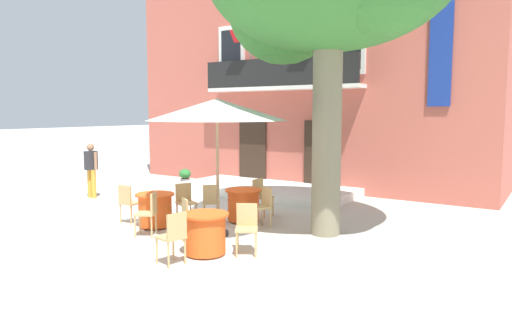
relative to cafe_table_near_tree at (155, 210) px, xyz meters
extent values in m
plane|color=beige|center=(-0.35, 1.23, -0.39)|extent=(120.00, 120.00, 0.00)
cube|color=#BC5B4C|center=(-0.24, 8.23, 3.36)|extent=(13.00, 4.00, 7.50)
cube|color=#332319|center=(-1.54, 6.20, 0.76)|extent=(1.10, 0.08, 2.30)
cube|color=#332319|center=(1.06, 6.20, 0.76)|extent=(1.10, 0.08, 2.30)
cube|color=silver|center=(-2.44, 6.19, 4.26)|extent=(1.10, 0.08, 1.90)
cube|color=black|center=(-2.44, 6.16, 4.26)|extent=(0.84, 0.04, 1.60)
cube|color=silver|center=(-0.24, 6.19, 4.26)|extent=(1.10, 0.08, 1.90)
cube|color=black|center=(-0.24, 6.16, 4.26)|extent=(0.84, 0.04, 1.60)
cube|color=silver|center=(1.96, 6.19, 4.26)|extent=(1.10, 0.08, 1.90)
cube|color=black|center=(1.96, 6.16, 4.26)|extent=(0.84, 0.04, 1.60)
cube|color=silver|center=(-0.24, 5.91, 2.95)|extent=(5.60, 0.65, 0.12)
cube|color=black|center=(-0.24, 5.61, 3.46)|extent=(5.60, 0.06, 0.90)
cylinder|color=#B2B2B7|center=(-1.44, 5.73, 4.36)|extent=(0.04, 0.95, 1.33)
cube|color=red|center=(-1.44, 5.28, 4.66)|extent=(0.60, 0.29, 0.38)
cylinder|color=#B2B2B7|center=(0.96, 5.73, 4.36)|extent=(0.04, 0.95, 1.33)
cube|color=#192D9E|center=(0.96, 5.28, 4.66)|extent=(0.60, 0.29, 0.38)
cylinder|color=slate|center=(-2.54, 5.93, 3.14)|extent=(0.35, 0.35, 0.26)
ellipsoid|color=#4C8E38|center=(-2.54, 5.93, 3.47)|extent=(0.46, 0.46, 0.42)
cylinder|color=slate|center=(-0.24, 5.93, 3.14)|extent=(0.24, 0.24, 0.26)
ellipsoid|color=#4C8E38|center=(-0.24, 5.93, 3.45)|extent=(0.32, 0.32, 0.38)
cylinder|color=slate|center=(2.06, 5.93, 3.16)|extent=(0.36, 0.36, 0.31)
ellipsoid|color=#2D7533|center=(2.06, 5.93, 3.53)|extent=(0.46, 0.46, 0.41)
cube|color=navy|center=(4.63, 6.17, 3.73)|extent=(0.60, 0.06, 2.80)
cube|color=silver|center=(-0.24, 4.97, -0.27)|extent=(5.61, 2.53, 0.25)
cylinder|color=#7F755B|center=(3.45, 1.55, 1.57)|extent=(0.60, 0.60, 3.93)
sphere|color=#33702D|center=(2.03, 2.20, 4.57)|extent=(2.59, 2.59, 2.59)
cylinder|color=#EA561E|center=(0.00, 0.00, -0.02)|extent=(0.74, 0.74, 0.68)
cylinder|color=#EA561E|center=(0.00, 0.00, 0.35)|extent=(0.86, 0.86, 0.04)
cylinder|color=#2D2823|center=(0.00, 0.00, -0.38)|extent=(0.44, 0.44, 0.03)
cylinder|color=tan|center=(0.32, -0.88, -0.17)|extent=(0.04, 0.04, 0.45)
cylinder|color=tan|center=(0.15, -0.59, -0.17)|extent=(0.04, 0.04, 0.45)
cylinder|color=tan|center=(0.62, -0.70, -0.17)|extent=(0.04, 0.04, 0.45)
cylinder|color=tan|center=(0.44, -0.41, -0.17)|extent=(0.04, 0.04, 0.45)
cube|color=tan|center=(0.38, -0.64, 0.08)|extent=(0.55, 0.55, 0.04)
cube|color=tan|center=(0.54, -0.55, 0.31)|extent=(0.23, 0.35, 0.42)
cylinder|color=tan|center=(0.56, 0.75, -0.17)|extent=(0.04, 0.04, 0.45)
cylinder|color=tan|center=(0.41, 0.45, -0.17)|extent=(0.04, 0.04, 0.45)
cylinder|color=tan|center=(0.25, 0.90, -0.17)|extent=(0.04, 0.04, 0.45)
cylinder|color=tan|center=(0.10, 0.60, -0.17)|extent=(0.04, 0.04, 0.45)
cube|color=tan|center=(0.33, 0.67, 0.08)|extent=(0.53, 0.53, 0.04)
cube|color=tan|center=(0.17, 0.75, 0.31)|extent=(0.20, 0.36, 0.42)
cylinder|color=tan|center=(-0.93, 0.12, -0.17)|extent=(0.04, 0.04, 0.45)
cylinder|color=tan|center=(-0.59, 0.14, -0.17)|extent=(0.04, 0.04, 0.45)
cylinder|color=tan|center=(-0.91, -0.22, -0.17)|extent=(0.04, 0.04, 0.45)
cylinder|color=tan|center=(-0.57, -0.20, -0.17)|extent=(0.04, 0.04, 0.45)
cube|color=tan|center=(-0.75, -0.04, 0.08)|extent=(0.42, 0.42, 0.04)
cube|color=tan|center=(-0.74, -0.22, 0.31)|extent=(0.38, 0.06, 0.42)
cylinder|color=#EA561E|center=(2.24, -0.94, -0.02)|extent=(0.74, 0.74, 0.68)
cylinder|color=#EA561E|center=(2.24, -0.94, 0.35)|extent=(0.86, 0.86, 0.04)
cylinder|color=#2D2823|center=(2.24, -0.94, -0.38)|extent=(0.44, 0.44, 0.03)
cylinder|color=tan|center=(1.57, -0.29, -0.17)|extent=(0.04, 0.04, 0.45)
cylinder|color=tan|center=(1.85, -0.47, -0.17)|extent=(0.04, 0.04, 0.45)
cylinder|color=tan|center=(1.38, -0.57, -0.17)|extent=(0.04, 0.04, 0.45)
cylinder|color=tan|center=(1.66, -0.76, -0.17)|extent=(0.04, 0.04, 0.45)
cube|color=tan|center=(1.61, -0.52, 0.08)|extent=(0.55, 0.55, 0.04)
cube|color=tan|center=(1.51, -0.67, 0.31)|extent=(0.34, 0.24, 0.42)
cylinder|color=tan|center=(1.90, -1.81, -0.17)|extent=(0.04, 0.04, 0.45)
cylinder|color=tan|center=(1.96, -1.48, -0.17)|extent=(0.04, 0.04, 0.45)
cylinder|color=tan|center=(2.23, -1.87, -0.17)|extent=(0.04, 0.04, 0.45)
cylinder|color=tan|center=(2.30, -1.54, -0.17)|extent=(0.04, 0.04, 0.45)
cube|color=tan|center=(2.10, -1.68, 0.08)|extent=(0.47, 0.47, 0.04)
cube|color=tan|center=(2.28, -1.71, 0.31)|extent=(0.11, 0.38, 0.42)
cylinder|color=tan|center=(3.11, -0.59, -0.17)|extent=(0.04, 0.04, 0.45)
cylinder|color=tan|center=(2.82, -0.77, -0.17)|extent=(0.04, 0.04, 0.45)
cylinder|color=tan|center=(2.92, -0.30, -0.17)|extent=(0.04, 0.04, 0.45)
cylinder|color=tan|center=(2.64, -0.48, -0.17)|extent=(0.04, 0.04, 0.45)
cube|color=tan|center=(2.87, -0.54, 0.08)|extent=(0.55, 0.55, 0.04)
cube|color=tan|center=(2.77, -0.39, 0.31)|extent=(0.34, 0.24, 0.42)
cylinder|color=#EA561E|center=(1.33, 1.54, -0.02)|extent=(0.74, 0.74, 0.68)
cylinder|color=#EA561E|center=(1.33, 1.54, 0.35)|extent=(0.86, 0.86, 0.04)
cylinder|color=#2D2823|center=(1.33, 1.54, -0.38)|extent=(0.44, 0.44, 0.03)
cylinder|color=tan|center=(1.61, 2.44, -0.17)|extent=(0.04, 0.04, 0.45)
cylinder|color=tan|center=(1.57, 2.10, -0.17)|extent=(0.04, 0.04, 0.45)
cylinder|color=tan|center=(1.27, 2.48, -0.17)|extent=(0.04, 0.04, 0.45)
cylinder|color=tan|center=(1.23, 2.14, -0.17)|extent=(0.04, 0.04, 0.45)
cube|color=tan|center=(1.42, 2.29, 0.08)|extent=(0.44, 0.44, 0.04)
cube|color=tan|center=(1.24, 2.31, 0.31)|extent=(0.08, 0.38, 0.42)
cylinder|color=tan|center=(0.51, 1.11, -0.17)|extent=(0.04, 0.04, 0.45)
cylinder|color=tan|center=(0.77, 1.32, -0.17)|extent=(0.04, 0.04, 0.45)
cylinder|color=tan|center=(0.72, 0.84, -0.17)|extent=(0.04, 0.04, 0.45)
cylinder|color=tan|center=(0.98, 1.05, -0.17)|extent=(0.04, 0.04, 0.45)
cube|color=tan|center=(0.75, 1.08, 0.08)|extent=(0.56, 0.56, 0.04)
cube|color=tan|center=(0.86, 0.94, 0.31)|extent=(0.32, 0.27, 0.42)
cylinder|color=tan|center=(2.09, 0.99, -0.17)|extent=(0.04, 0.04, 0.45)
cylinder|color=tan|center=(1.79, 1.14, -0.17)|extent=(0.04, 0.04, 0.45)
cylinder|color=tan|center=(2.24, 1.30, -0.17)|extent=(0.04, 0.04, 0.45)
cylinder|color=tan|center=(1.93, 1.45, -0.17)|extent=(0.04, 0.04, 0.45)
cube|color=tan|center=(2.01, 1.22, 0.08)|extent=(0.53, 0.53, 0.04)
cube|color=tan|center=(2.09, 1.38, 0.31)|extent=(0.36, 0.20, 0.42)
cylinder|color=#997A56|center=(1.60, 0.24, 0.88)|extent=(0.06, 0.06, 2.55)
cylinder|color=#333333|center=(1.60, 0.24, -0.35)|extent=(0.44, 0.44, 0.08)
cone|color=white|center=(1.60, 0.24, 2.23)|extent=(2.90, 2.90, 0.45)
cylinder|color=slate|center=(-3.40, 4.72, -0.26)|extent=(0.32, 0.32, 0.26)
ellipsoid|color=#2D7533|center=(-3.40, 4.72, 0.03)|extent=(0.42, 0.42, 0.33)
cylinder|color=gold|center=(-4.29, 1.48, 0.03)|extent=(0.14, 0.14, 0.85)
cylinder|color=gold|center=(-4.11, 1.48, 0.03)|extent=(0.14, 0.14, 0.85)
cube|color=#2D2D33|center=(-4.20, 1.48, 0.74)|extent=(0.29, 0.38, 0.56)
sphere|color=#9E7051|center=(-4.20, 1.48, 1.14)|extent=(0.22, 0.22, 0.22)
cylinder|color=#9E7051|center=(-4.42, 1.48, 0.74)|extent=(0.09, 0.09, 0.52)
cylinder|color=#9E7051|center=(-3.98, 1.48, 0.74)|extent=(0.09, 0.09, 0.52)
camera|label=1|loc=(7.54, -7.24, 2.19)|focal=32.49mm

